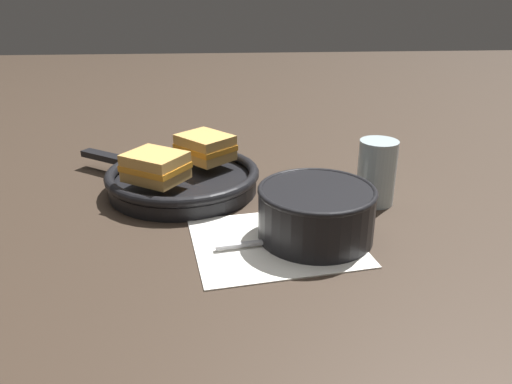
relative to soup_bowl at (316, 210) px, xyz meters
The scene contains 8 objects.
ground_plane 0.09m from the soup_bowl, 156.61° to the left, with size 4.00×4.00×0.00m, color #382B21.
napkin 0.07m from the soup_bowl, 169.18° to the right, with size 0.26×0.23×0.00m.
soup_bowl is the anchor object (origin of this frame).
spoon 0.06m from the soup_bowl, 157.89° to the right, with size 0.15×0.04×0.01m.
skillet 0.28m from the soup_bowl, 136.54° to the left, with size 0.35×0.29×0.04m.
sandwich_near_left 0.28m from the soup_bowl, 149.45° to the left, with size 0.12×0.12×0.05m.
sandwich_near_right 0.29m from the soup_bowl, 123.95° to the left, with size 0.12×0.12×0.05m.
drinking_glass 0.17m from the soup_bowl, 43.61° to the left, with size 0.06×0.06×0.11m.
Camera 1 is at (-0.07, -0.67, 0.35)m, focal length 35.00 mm.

